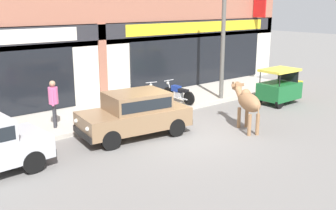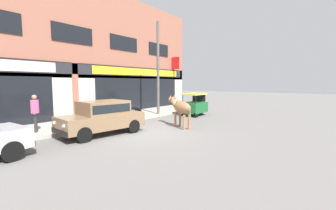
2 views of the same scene
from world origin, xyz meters
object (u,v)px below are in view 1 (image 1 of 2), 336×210
cow (248,102)px  pedestrian (53,99)px  motorcycle_1 (178,93)px  motorcycle_0 (158,96)px  auto_rickshaw (280,88)px  car_0 (135,112)px  utility_pole (223,29)px

cow → pedestrian: (-5.07, 4.08, 0.11)m
motorcycle_1 → motorcycle_0: bearing=173.1°
auto_rickshaw → motorcycle_0: auto_rickshaw is taller
car_0 → auto_rickshaw: 7.30m
cow → auto_rickshaw: size_ratio=0.99×
car_0 → pedestrian: 2.84m
cow → pedestrian: 6.51m
car_0 → auto_rickshaw: auto_rickshaw is taller
cow → auto_rickshaw: cow is taller
auto_rickshaw → motorcycle_0: size_ratio=1.11×
cow → motorcycle_0: 4.23m
cow → car_0: (-3.27, 1.91, -0.19)m
motorcycle_0 → motorcycle_1: 1.02m
motorcycle_1 → pedestrian: 5.50m
motorcycle_1 → car_0: bearing=-149.9°
auto_rickshaw → pedestrian: size_ratio=1.25×
auto_rickshaw → motorcycle_1: 4.40m
pedestrian → utility_pole: utility_pole is taller
motorcycle_0 → utility_pole: utility_pole is taller
cow → motorcycle_1: cow is taller
pedestrian → utility_pole: (7.43, -0.67, 2.04)m
motorcycle_0 → motorcycle_1: same height
cow → motorcycle_0: (-0.60, 4.16, -0.48)m
motorcycle_1 → utility_pole: size_ratio=0.30×
car_0 → auto_rickshaw: (7.28, -0.38, -0.15)m
cow → utility_pole: 4.68m
cow → car_0: bearing=149.7°
motorcycle_1 → pedestrian: size_ratio=1.13×
car_0 → motorcycle_0: (2.66, 2.25, -0.29)m
auto_rickshaw → cow: bearing=-159.2°
pedestrian → utility_pole: size_ratio=0.26×
car_0 → motorcycle_1: 4.26m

